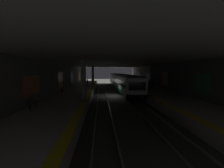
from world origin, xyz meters
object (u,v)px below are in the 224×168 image
person_walking_mid (152,85)px  metro_train (120,81)px  person_waiting_near (88,82)px  person_boarding (138,83)px  bench_left_near (153,84)px  bench_left_mid (149,83)px  suitcase_rolling (62,91)px  pillar_near (84,80)px  bench_right_mid (71,85)px  pillar_far (93,75)px  trash_bin (178,93)px  person_standing_far (86,81)px  bench_right_near (32,102)px

person_walking_mid → metro_train: bearing=20.1°
person_waiting_near → person_boarding: person_boarding is taller
bench_left_near → person_boarding: 3.63m
bench_left_mid → suitcase_rolling: 20.05m
pillar_near → person_waiting_near: 17.41m
bench_right_mid → suitcase_rolling: 8.25m
bench_left_mid → pillar_far: bearing=81.1°
bench_left_mid → person_waiting_near: (-0.40, 13.95, 0.36)m
person_waiting_near → pillar_near: bearing=-176.5°
bench_left_mid → person_walking_mid: person_walking_mid is taller
bench_left_mid → person_boarding: person_boarding is taller
person_walking_mid → person_waiting_near: bearing=55.3°
person_walking_mid → person_boarding: person_boarding is taller
bench_right_mid → trash_bin: size_ratio=2.00×
bench_right_mid → person_standing_far: size_ratio=1.03×
bench_left_near → person_waiting_near: (2.43, 13.95, 0.36)m
pillar_near → bench_right_near: pillar_near is taller
bench_right_mid → person_walking_mid: 16.16m
person_waiting_near → trash_bin: person_waiting_near is taller
pillar_near → bench_right_near: (-3.11, 4.18, -1.75)m
person_boarding → trash_bin: person_boarding is taller
suitcase_rolling → person_boarding: bearing=-63.9°
bench_left_mid → pillar_near: bearing=144.0°
bench_left_mid → trash_bin: 15.26m
metro_train → suitcase_rolling: 17.29m
person_standing_far → suitcase_rolling: 13.30m
metro_train → trash_bin: metro_train is taller
bench_right_near → person_boarding: (16.77, -13.69, 0.43)m
bench_right_near → bench_left_near: bearing=-43.5°
bench_right_near → person_walking_mid: 19.32m
person_boarding → suitcase_rolling: size_ratio=1.93×
bench_right_near → bench_right_mid: size_ratio=1.00×
person_waiting_near → person_walking_mid: (-8.20, -11.82, 0.04)m
pillar_near → bench_left_mid: 21.98m
bench_right_near → trash_bin: (5.59, -16.33, -0.10)m
person_walking_mid → person_standing_far: bearing=48.7°
person_waiting_near → suitcase_rolling: size_ratio=1.81×
suitcase_rolling → person_standing_far: bearing=-10.0°
pillar_near → trash_bin: pillar_near is taller
bench_left_mid → person_boarding: bearing=140.2°
person_standing_far → person_boarding: 12.97m
bench_left_mid → person_waiting_near: bearing=91.7°
bench_right_near → person_waiting_near: 20.67m
person_waiting_near → bench_right_near: bearing=171.3°
person_walking_mid → person_standing_far: size_ratio=1.03×
bench_left_near → suitcase_rolling: suitcase_rolling is taller
metro_train → person_walking_mid: (-11.52, -4.21, -0.05)m
metro_train → bench_left_near: metro_train is taller
trash_bin → person_standing_far: bearing=38.3°
pillar_near → pillar_far: size_ratio=1.00×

